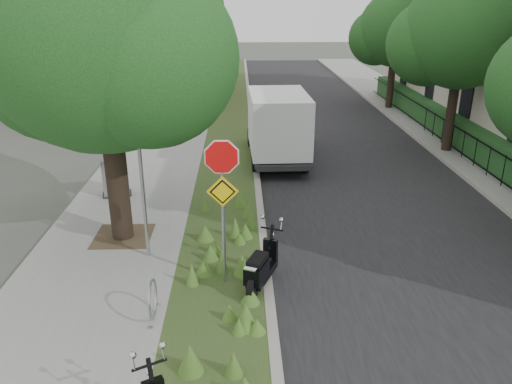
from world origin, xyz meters
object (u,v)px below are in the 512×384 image
at_px(utility_cabinet, 116,178).
at_px(scooter_far, 260,271).
at_px(sign_assembly, 222,184).
at_px(box_truck, 277,123).

bearing_deg(utility_cabinet, scooter_far, -52.25).
relative_size(scooter_far, utility_cabinet, 1.41).
relative_size(sign_assembly, utility_cabinet, 2.88).
bearing_deg(sign_assembly, scooter_far, -19.08).
xyz_separation_m(sign_assembly, box_truck, (1.70, 8.63, -0.89)).
relative_size(scooter_far, box_truck, 0.32).
height_order(sign_assembly, box_truck, sign_assembly).
relative_size(box_truck, utility_cabinet, 4.39).
distance_m(sign_assembly, utility_cabinet, 6.32).
distance_m(sign_assembly, scooter_far, 1.98).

